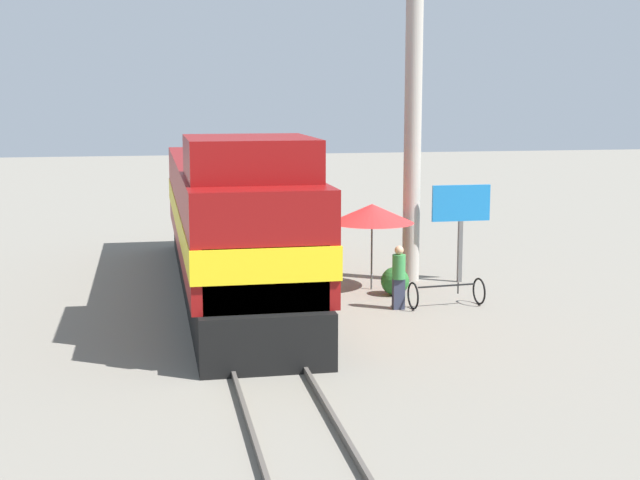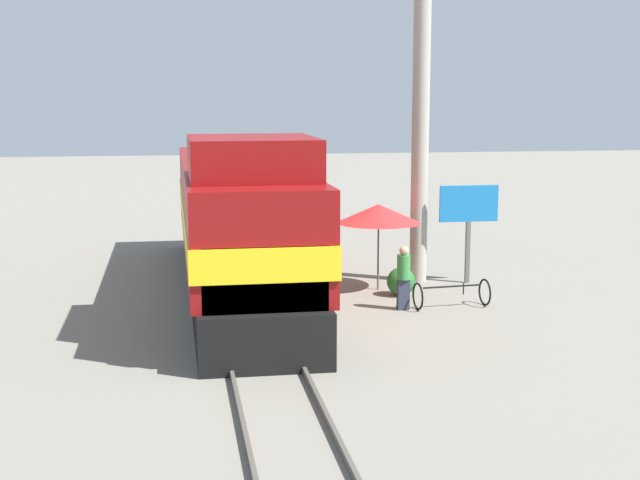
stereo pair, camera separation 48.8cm
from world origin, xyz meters
The scene contains 10 objects.
ground_plane centered at (0.00, 0.00, 0.00)m, with size 120.00×120.00×0.00m, color slate.
rail_near centered at (-0.72, 0.00, 0.07)m, with size 0.08×36.81×0.15m, color #4C4742.
rail_far centered at (0.72, 0.00, 0.07)m, with size 0.08×36.81×0.15m, color #4C4742.
locomotive centered at (0.00, 2.68, 1.98)m, with size 3.03×15.67×4.56m.
utility_pole centered at (5.37, 3.59, 4.85)m, with size 1.80×0.50×9.62m.
vendor_umbrella centered at (3.92, 2.60, 2.18)m, with size 2.37×2.37×2.45m.
billboard_sign centered at (6.73, 3.09, 2.13)m, with size 1.76×0.12×2.88m.
shrub_cluster centered at (4.38, 1.76, 0.39)m, with size 0.78×0.78×0.78m, color #236028.
person_bystander centered at (4.02, 0.17, 0.90)m, with size 0.34×0.34×1.66m.
bicycle centered at (5.32, 0.17, 0.37)m, with size 1.99×0.89×0.71m.
Camera 2 is at (-1.76, -21.57, 5.51)m, focal length 50.00 mm.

